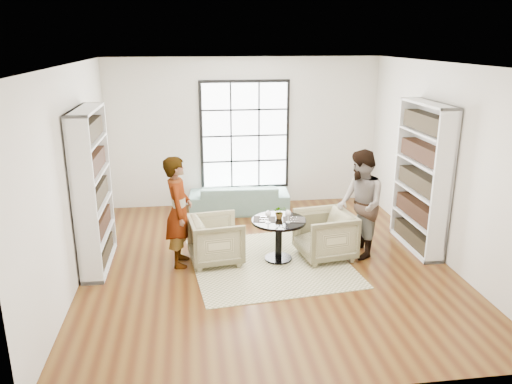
{
  "coord_description": "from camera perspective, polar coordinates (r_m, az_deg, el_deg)",
  "views": [
    {
      "loc": [
        -1.11,
        -6.99,
        3.35
      ],
      "look_at": [
        -0.12,
        0.4,
        1.04
      ],
      "focal_mm": 35.0,
      "sensor_mm": 36.0,
      "label": 1
    }
  ],
  "objects": [
    {
      "name": "flower_centerpiece",
      "position": [
        7.71,
        2.72,
        -2.29
      ],
      "size": [
        0.19,
        0.16,
        0.21
      ],
      "primitive_type": "imported",
      "rotation": [
        0.0,
        0.0,
        0.0
      ],
      "color": "gray",
      "rests_on": "pedestal_table"
    },
    {
      "name": "cutlery_right",
      "position": [
        7.69,
        4.38,
        -3.12
      ],
      "size": [
        0.18,
        0.24,
        0.01
      ],
      "primitive_type": null,
      "rotation": [
        0.0,
        0.0,
        -0.18
      ],
      "color": "silver",
      "rests_on": "placemat_right"
    },
    {
      "name": "armchair_left",
      "position": [
        7.76,
        -4.59,
        -5.46
      ],
      "size": [
        0.89,
        0.87,
        0.72
      ],
      "primitive_type": "imported",
      "rotation": [
        0.0,
        0.0,
        1.7
      ],
      "color": "#C7AC8E",
      "rests_on": "ground"
    },
    {
      "name": "armchair_right",
      "position": [
        7.96,
        7.86,
        -4.87
      ],
      "size": [
        0.94,
        0.92,
        0.76
      ],
      "primitive_type": "imported",
      "rotation": [
        0.0,
        0.0,
        -1.42
      ],
      "color": "#C1AE8A",
      "rests_on": "ground"
    },
    {
      "name": "person_left",
      "position": [
        7.58,
        -8.84,
        -2.23
      ],
      "size": [
        0.43,
        0.64,
        1.7
      ],
      "primitive_type": "imported",
      "rotation": [
        0.0,
        0.0,
        1.52
      ],
      "color": "gray",
      "rests_on": "ground"
    },
    {
      "name": "placemat_left",
      "position": [
        7.68,
        0.98,
        -3.13
      ],
      "size": [
        0.38,
        0.32,
        0.01
      ],
      "primitive_type": "cube",
      "rotation": [
        0.0,
        0.0,
        -0.18
      ],
      "color": "#262321",
      "rests_on": "pedestal_table"
    },
    {
      "name": "sofa",
      "position": [
        9.97,
        -1.93,
        -0.68
      ],
      "size": [
        2.01,
        0.89,
        0.57
      ],
      "primitive_type": "imported",
      "rotation": [
        0.0,
        0.0,
        3.08
      ],
      "color": "slate",
      "rests_on": "ground"
    },
    {
      "name": "person_right",
      "position": [
        7.95,
        11.82,
        -1.41
      ],
      "size": [
        0.65,
        0.84,
        1.72
      ],
      "primitive_type": "imported",
      "rotation": [
        0.0,
        0.0,
        -1.58
      ],
      "color": "gray",
      "rests_on": "ground"
    },
    {
      "name": "placemat_right",
      "position": [
        7.69,
        4.38,
        -3.17
      ],
      "size": [
        0.38,
        0.32,
        0.01
      ],
      "primitive_type": "cube",
      "rotation": [
        0.0,
        0.0,
        -0.18
      ],
      "color": "#262321",
      "rests_on": "pedestal_table"
    },
    {
      "name": "rug",
      "position": [
        7.85,
        1.6,
        -8.0
      ],
      "size": [
        2.6,
        2.6,
        0.01
      ],
      "primitive_type": "cube",
      "rotation": [
        0.0,
        0.0,
        0.11
      ],
      "color": "beige",
      "rests_on": "ground"
    },
    {
      "name": "wine_glass_right",
      "position": [
        7.53,
        3.7,
        -2.47
      ],
      "size": [
        0.09,
        0.09,
        0.2
      ],
      "color": "silver",
      "rests_on": "pedestal_table"
    },
    {
      "name": "ground",
      "position": [
        7.83,
        1.25,
        -8.1
      ],
      "size": [
        6.0,
        6.0,
        0.0
      ],
      "primitive_type": "plane",
      "color": "brown"
    },
    {
      "name": "room_shell",
      "position": [
        7.9,
        0.7,
        1.87
      ],
      "size": [
        6.0,
        6.01,
        6.0
      ],
      "color": "silver",
      "rests_on": "ground"
    },
    {
      "name": "wine_glass_left",
      "position": [
        7.5,
        1.4,
        -2.54
      ],
      "size": [
        0.09,
        0.09,
        0.2
      ],
      "color": "silver",
      "rests_on": "pedestal_table"
    },
    {
      "name": "pedestal_table",
      "position": [
        7.75,
        2.61,
        -4.45
      ],
      "size": [
        0.84,
        0.84,
        0.67
      ],
      "rotation": [
        0.0,
        0.0,
        -0.18
      ],
      "color": "black",
      "rests_on": "ground"
    },
    {
      "name": "cutlery_left",
      "position": [
        7.68,
        0.98,
        -3.08
      ],
      "size": [
        0.18,
        0.24,
        0.01
      ],
      "primitive_type": null,
      "rotation": [
        0.0,
        0.0,
        -0.18
      ],
      "color": "silver",
      "rests_on": "placemat_left"
    }
  ]
}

